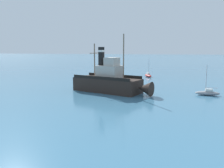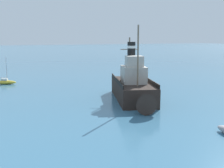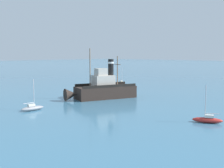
% 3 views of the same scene
% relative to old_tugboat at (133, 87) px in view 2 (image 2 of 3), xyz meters
% --- Properties ---
extents(ground_plane, '(600.00, 600.00, 0.00)m').
position_rel_old_tugboat_xyz_m(ground_plane, '(-1.98, -2.84, -1.83)').
color(ground_plane, teal).
extents(old_tugboat, '(8.18, 14.70, 9.90)m').
position_rel_old_tugboat_xyz_m(old_tugboat, '(0.00, 0.00, 0.00)').
color(old_tugboat, '#2D231E').
rests_on(old_tugboat, ground).
extents(sailboat_yellow, '(3.90, 2.64, 4.90)m').
position_rel_old_tugboat_xyz_m(sailboat_yellow, '(14.18, -21.67, -1.40)').
color(sailboat_yellow, gold).
rests_on(sailboat_yellow, ground).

